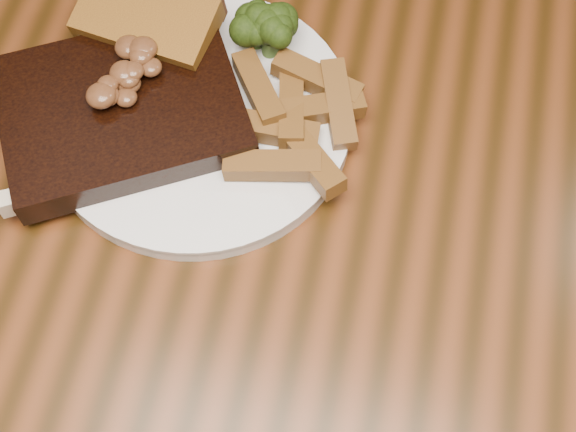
% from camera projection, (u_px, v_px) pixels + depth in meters
% --- Properties ---
extents(ground, '(4.50, 4.50, 0.00)m').
position_uv_depth(ground, '(295.00, 422.00, 1.30)').
color(ground, '#381E0C').
rests_on(ground, ground).
extents(dining_table, '(1.60, 0.90, 0.75)m').
position_uv_depth(dining_table, '(300.00, 267.00, 0.71)').
color(dining_table, '#552811').
rests_on(dining_table, ground).
extents(plate, '(0.27, 0.27, 0.01)m').
position_uv_depth(plate, '(199.00, 118.00, 0.66)').
color(plate, white).
rests_on(plate, dining_table).
extents(steak, '(0.23, 0.22, 0.03)m').
position_uv_depth(steak, '(121.00, 110.00, 0.64)').
color(steak, black).
rests_on(steak, plate).
extents(steak_bone, '(0.14, 0.09, 0.02)m').
position_uv_depth(steak_bone, '(98.00, 182.00, 0.62)').
color(steak_bone, '#C3B397').
rests_on(steak_bone, plate).
extents(mushroom_pile, '(0.07, 0.07, 0.03)m').
position_uv_depth(mushroom_pile, '(122.00, 78.00, 0.62)').
color(mushroom_pile, brown).
rests_on(mushroom_pile, steak).
extents(garlic_bread, '(0.12, 0.08, 0.02)m').
position_uv_depth(garlic_bread, '(151.00, 36.00, 0.68)').
color(garlic_bread, '#885C18').
rests_on(garlic_bread, plate).
extents(potato_wedges, '(0.10, 0.10, 0.02)m').
position_uv_depth(potato_wedges, '(282.00, 118.00, 0.64)').
color(potato_wedges, brown).
rests_on(potato_wedges, plate).
extents(broccoli_cluster, '(0.08, 0.08, 0.04)m').
position_uv_depth(broccoli_cluster, '(273.00, 35.00, 0.67)').
color(broccoli_cluster, '#253A0D').
rests_on(broccoli_cluster, plate).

